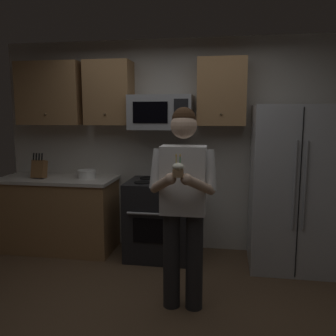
{
  "coord_description": "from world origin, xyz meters",
  "views": [
    {
      "loc": [
        0.62,
        -2.71,
        1.71
      ],
      "look_at": [
        0.13,
        0.25,
        1.25
      ],
      "focal_mm": 38.29,
      "sensor_mm": 36.0,
      "label": 1
    }
  ],
  "objects_px": {
    "oven_range": "(160,219)",
    "knife_block": "(39,169)",
    "person": "(183,198)",
    "bowl_large_white": "(87,174)",
    "refrigerator": "(293,188)",
    "cupcake": "(178,170)",
    "microwave": "(161,112)"
  },
  "relations": [
    {
      "from": "microwave",
      "to": "cupcake",
      "type": "height_order",
      "value": "microwave"
    },
    {
      "from": "microwave",
      "to": "oven_range",
      "type": "bearing_deg",
      "value": -90.02
    },
    {
      "from": "knife_block",
      "to": "bowl_large_white",
      "type": "xyz_separation_m",
      "value": [
        0.59,
        0.06,
        -0.06
      ]
    },
    {
      "from": "knife_block",
      "to": "person",
      "type": "distance_m",
      "value": 2.21
    },
    {
      "from": "knife_block",
      "to": "cupcake",
      "type": "height_order",
      "value": "cupcake"
    },
    {
      "from": "bowl_large_white",
      "to": "person",
      "type": "relative_size",
      "value": 0.13
    },
    {
      "from": "bowl_large_white",
      "to": "knife_block",
      "type": "bearing_deg",
      "value": -173.75
    },
    {
      "from": "knife_block",
      "to": "bowl_large_white",
      "type": "distance_m",
      "value": 0.59
    },
    {
      "from": "oven_range",
      "to": "bowl_large_white",
      "type": "height_order",
      "value": "bowl_large_white"
    },
    {
      "from": "microwave",
      "to": "person",
      "type": "bearing_deg",
      "value": -71.52
    },
    {
      "from": "cupcake",
      "to": "microwave",
      "type": "bearing_deg",
      "value": 104.8
    },
    {
      "from": "oven_range",
      "to": "microwave",
      "type": "height_order",
      "value": "microwave"
    },
    {
      "from": "knife_block",
      "to": "bowl_large_white",
      "type": "height_order",
      "value": "knife_block"
    },
    {
      "from": "refrigerator",
      "to": "person",
      "type": "xyz_separation_m",
      "value": [
        -1.09,
        -1.08,
        0.1
      ]
    },
    {
      "from": "knife_block",
      "to": "oven_range",
      "type": "bearing_deg",
      "value": 1.12
    },
    {
      "from": "oven_range",
      "to": "knife_block",
      "type": "relative_size",
      "value": 2.91
    },
    {
      "from": "knife_block",
      "to": "cupcake",
      "type": "relative_size",
      "value": 1.84
    },
    {
      "from": "microwave",
      "to": "cupcake",
      "type": "relative_size",
      "value": 4.26
    },
    {
      "from": "bowl_large_white",
      "to": "person",
      "type": "distance_m",
      "value": 1.76
    },
    {
      "from": "microwave",
      "to": "cupcake",
      "type": "bearing_deg",
      "value": -75.2
    },
    {
      "from": "oven_range",
      "to": "person",
      "type": "relative_size",
      "value": 0.53
    },
    {
      "from": "bowl_large_white",
      "to": "person",
      "type": "bearing_deg",
      "value": -40.98
    },
    {
      "from": "knife_block",
      "to": "person",
      "type": "height_order",
      "value": "person"
    },
    {
      "from": "bowl_large_white",
      "to": "cupcake",
      "type": "xyz_separation_m",
      "value": [
        1.33,
        -1.48,
        0.32
      ]
    },
    {
      "from": "cupcake",
      "to": "oven_range",
      "type": "bearing_deg",
      "value": 105.96
    },
    {
      "from": "oven_range",
      "to": "knife_block",
      "type": "bearing_deg",
      "value": -178.88
    },
    {
      "from": "refrigerator",
      "to": "cupcake",
      "type": "height_order",
      "value": "refrigerator"
    },
    {
      "from": "oven_range",
      "to": "cupcake",
      "type": "bearing_deg",
      "value": -74.04
    },
    {
      "from": "person",
      "to": "knife_block",
      "type": "bearing_deg",
      "value": 150.36
    },
    {
      "from": "oven_range",
      "to": "bowl_large_white",
      "type": "relative_size",
      "value": 4.1
    },
    {
      "from": "bowl_large_white",
      "to": "oven_range",
      "type": "bearing_deg",
      "value": -2.18
    },
    {
      "from": "cupcake",
      "to": "knife_block",
      "type": "bearing_deg",
      "value": 143.48
    }
  ]
}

